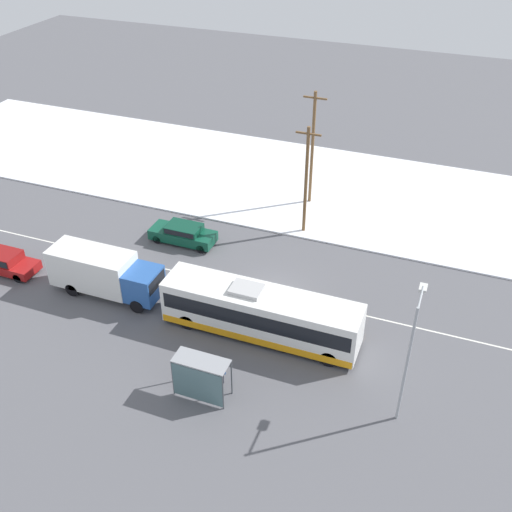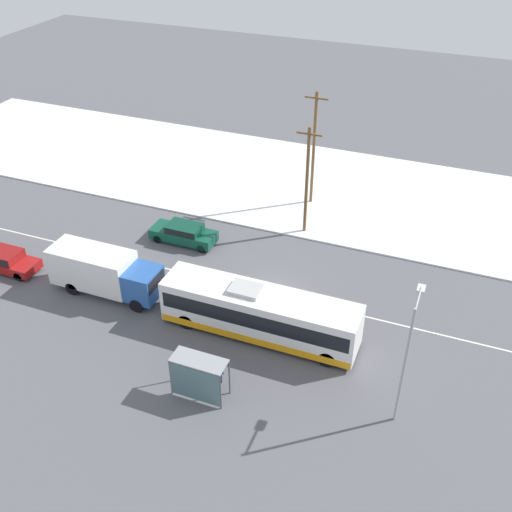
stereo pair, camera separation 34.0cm
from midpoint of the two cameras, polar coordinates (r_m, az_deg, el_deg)
name	(u,v)px [view 2 (the right image)]	position (r m, az deg, el deg)	size (l,w,h in m)	color
ground_plane	(272,294)	(38.52, 1.75, -3.63)	(120.00, 120.00, 0.00)	#56565B
snow_lot	(334,190)	(50.62, 7.61, 6.20)	(80.00, 15.94, 0.12)	white
lane_marking_center	(272,294)	(38.52, 1.76, -3.63)	(60.00, 0.12, 0.00)	silver
city_bus	(260,313)	(34.61, 0.63, -5.46)	(11.63, 2.57, 3.15)	white
box_truck	(104,271)	(38.90, -14.08, -1.38)	(7.30, 2.30, 2.95)	silver
sedan_car	(184,233)	(43.40, -6.66, 2.23)	(4.79, 1.80, 1.43)	#0F4733
parked_car_near_truck	(5,259)	(43.63, -22.58, -0.28)	(4.57, 1.80, 1.44)	maroon
pedestrian_at_stop	(219,369)	(32.16, -3.27, -10.71)	(0.57, 0.25, 1.58)	#23232D
bus_shelter	(197,374)	(31.00, -5.30, -11.12)	(2.89, 1.20, 2.40)	gray
streetlamp	(408,348)	(29.05, 14.63, -8.45)	(0.36, 2.19, 7.14)	#9EA3A8
utility_pole_roadside	(307,180)	(42.72, 5.10, 7.24)	(1.80, 0.24, 8.26)	brown
utility_pole_snowlot	(314,148)	(46.60, 5.74, 10.23)	(1.80, 0.24, 9.16)	brown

